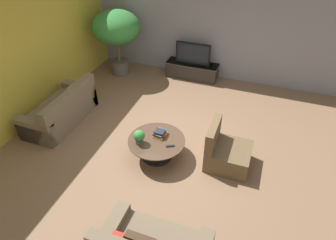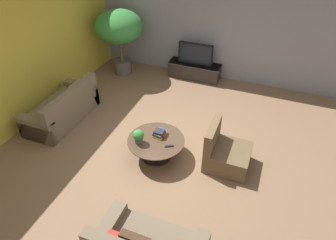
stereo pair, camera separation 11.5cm
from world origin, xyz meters
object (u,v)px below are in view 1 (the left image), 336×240
(media_console, at_px, (192,70))
(television, at_px, (193,54))
(coffee_table, at_px, (157,145))
(armchair_wicker, at_px, (226,153))
(potted_palm_tall, at_px, (116,30))
(potted_plant_tabletop, at_px, (139,137))
(couch_by_wall, at_px, (62,111))

(media_console, xyz_separation_m, television, (0.00, -0.00, 0.49))
(television, height_order, coffee_table, television)
(armchair_wicker, height_order, potted_palm_tall, potted_palm_tall)
(potted_palm_tall, bearing_deg, potted_plant_tabletop, -56.59)
(armchair_wicker, bearing_deg, couch_by_wall, 88.89)
(media_console, xyz_separation_m, armchair_wicker, (1.56, -3.08, 0.05))
(coffee_table, relative_size, couch_by_wall, 0.62)
(couch_by_wall, height_order, potted_plant_tabletop, couch_by_wall)
(coffee_table, xyz_separation_m, couch_by_wall, (-2.42, 0.34, -0.00))
(coffee_table, bearing_deg, potted_palm_tall, 128.54)
(media_console, bearing_deg, television, -90.00)
(coffee_table, relative_size, armchair_wicker, 1.28)
(coffee_table, relative_size, potted_palm_tall, 0.61)
(potted_plant_tabletop, bearing_deg, couch_by_wall, 166.42)
(media_console, relative_size, couch_by_wall, 0.82)
(couch_by_wall, bearing_deg, potted_plant_tabletop, 76.42)
(television, relative_size, potted_palm_tall, 0.53)
(couch_by_wall, xyz_separation_m, armchair_wicker, (3.72, -0.07, -0.02))
(media_console, relative_size, television, 1.52)
(television, distance_m, potted_palm_tall, 2.14)
(coffee_table, distance_m, couch_by_wall, 2.45)
(coffee_table, bearing_deg, media_console, 94.60)
(television, relative_size, potted_plant_tabletop, 3.35)
(potted_palm_tall, bearing_deg, armchair_wicker, -35.96)
(potted_palm_tall, bearing_deg, media_console, 13.67)
(armchair_wicker, bearing_deg, television, 26.96)
(media_console, bearing_deg, couch_by_wall, -125.67)
(television, bearing_deg, potted_plant_tabletop, -90.02)
(coffee_table, bearing_deg, armchair_wicker, 11.53)
(couch_by_wall, distance_m, armchair_wicker, 3.72)
(couch_by_wall, bearing_deg, media_console, 144.33)
(coffee_table, bearing_deg, television, 94.60)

